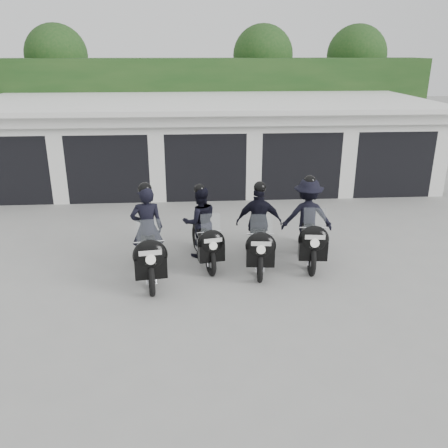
{
  "coord_description": "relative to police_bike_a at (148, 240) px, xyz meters",
  "views": [
    {
      "loc": [
        -0.44,
        -9.4,
        4.71
      ],
      "look_at": [
        0.24,
        0.42,
        1.05
      ],
      "focal_mm": 38.0,
      "sensor_mm": 36.0,
      "label": 1
    }
  ],
  "objects": [
    {
      "name": "police_bike_c",
      "position": [
        2.48,
        0.51,
        -0.0
      ],
      "size": [
        1.12,
        2.25,
        1.96
      ],
      "rotation": [
        0.0,
        0.0,
        -0.1
      ],
      "color": "black",
      "rests_on": "ground"
    },
    {
      "name": "police_bike_a",
      "position": [
        0.0,
        0.0,
        0.0
      ],
      "size": [
        0.9,
        2.4,
        2.09
      ],
      "rotation": [
        0.0,
        0.0,
        0.13
      ],
      "color": "black",
      "rests_on": "ground"
    },
    {
      "name": "police_bike_b",
      "position": [
        1.18,
        0.8,
        -0.05
      ],
      "size": [
        1.03,
        2.1,
        1.85
      ],
      "rotation": [
        0.0,
        0.0,
        0.2
      ],
      "color": "black",
      "rests_on": "ground"
    },
    {
      "name": "background_vegetation",
      "position": [
        1.79,
        12.8,
        1.94
      ],
      "size": [
        20.0,
        3.9,
        5.8
      ],
      "color": "#183B15",
      "rests_on": "ground"
    },
    {
      "name": "police_bike_d",
      "position": [
        3.67,
        0.77,
        0.03
      ],
      "size": [
        1.27,
        2.32,
        2.02
      ],
      "rotation": [
        0.0,
        0.0,
        -0.11
      ],
      "color": "black",
      "rests_on": "ground"
    },
    {
      "name": "ground",
      "position": [
        1.42,
        -0.12,
        -0.83
      ],
      "size": [
        80.0,
        80.0,
        0.0
      ],
      "primitive_type": "plane",
      "color": "gray",
      "rests_on": "ground"
    },
    {
      "name": "garage_block",
      "position": [
        1.42,
        7.94,
        0.59
      ],
      "size": [
        16.4,
        6.8,
        2.96
      ],
      "color": "silver",
      "rests_on": "ground"
    }
  ]
}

